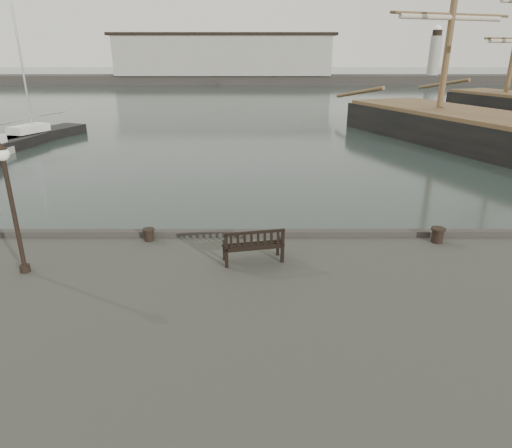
{
  "coord_description": "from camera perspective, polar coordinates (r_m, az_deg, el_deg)",
  "views": [
    {
      "loc": [
        -0.99,
        -13.78,
        7.18
      ],
      "look_at": [
        -0.98,
        -0.5,
        2.1
      ],
      "focal_mm": 32.0,
      "sensor_mm": 36.0,
      "label": 1
    }
  ],
  "objects": [
    {
      "name": "lamp_post",
      "position": [
        13.16,
        -28.43,
        3.55
      ],
      "size": [
        0.35,
        0.35,
        3.52
      ],
      "rotation": [
        0.0,
        0.0,
        -0.28
      ],
      "color": "black",
      "rests_on": "quay"
    },
    {
      "name": "breakwater",
      "position": [
        105.88,
        -2.1,
        19.36
      ],
      "size": [
        140.0,
        9.5,
        12.2
      ],
      "color": "#383530",
      "rests_on": "ground"
    },
    {
      "name": "bench",
      "position": [
        12.86,
        -0.35,
        -3.44
      ],
      "size": [
        1.78,
        0.92,
        0.97
      ],
      "rotation": [
        0.0,
        0.0,
        0.21
      ],
      "color": "black",
      "rests_on": "quay"
    },
    {
      "name": "bollard_left",
      "position": [
        14.7,
        -13.24,
        -1.3
      ],
      "size": [
        0.47,
        0.47,
        0.39
      ],
      "primitive_type": "cylinder",
      "rotation": [
        0.0,
        0.0,
        0.3
      ],
      "color": "black",
      "rests_on": "quay"
    },
    {
      "name": "bollard_right",
      "position": [
        15.26,
        21.75,
        -1.3
      ],
      "size": [
        0.49,
        0.49,
        0.47
      ],
      "primitive_type": "cylinder",
      "rotation": [
        0.0,
        0.0,
        0.1
      ],
      "color": "black",
      "rests_on": "quay"
    },
    {
      "name": "ground",
      "position": [
        15.57,
        3.63,
        -6.57
      ],
      "size": [
        400.0,
        400.0,
        0.0
      ],
      "primitive_type": "plane",
      "color": "black",
      "rests_on": "ground"
    },
    {
      "name": "yacht_d",
      "position": [
        43.48,
        -25.51,
        9.74
      ],
      "size": [
        5.6,
        9.21,
        11.37
      ],
      "rotation": [
        0.0,
        0.0,
        -0.39
      ],
      "color": "black",
      "rests_on": "ground"
    }
  ]
}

